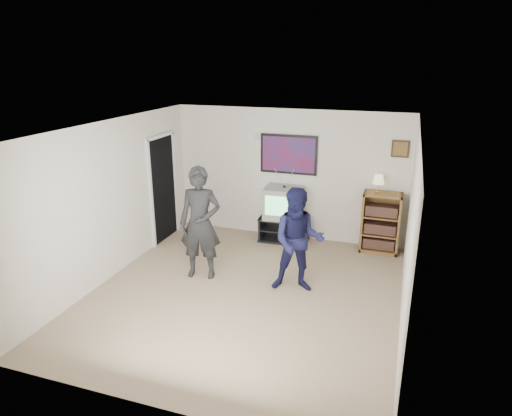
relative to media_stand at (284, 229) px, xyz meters
The scene contains 13 objects.
room_shell 2.14m from the media_stand, 90.20° to the right, with size 4.51×5.00×2.51m.
media_stand is the anchor object (origin of this frame).
crt_television 0.54m from the media_stand, behind, with size 0.71×0.60×0.60m, color gray, non-canonical shape.
bookshelf 1.82m from the media_stand, ahead, with size 0.67×0.39×1.11m, color #563D19, non-canonical shape.
table_lamp 1.98m from the media_stand, ahead, with size 0.21×0.21×0.33m, color beige, non-canonical shape.
person_tall 2.18m from the media_stand, 115.04° to the right, with size 0.66×0.44×1.82m, color black.
person_short 2.05m from the media_stand, 69.07° to the right, with size 0.79×0.61×1.61m, color #141539.
controller_left 2.11m from the media_stand, 117.16° to the right, with size 0.04×0.13×0.04m, color white.
controller_right 1.91m from the media_stand, 66.86° to the right, with size 0.03×0.12×0.03m, color white.
poster 1.44m from the media_stand, 91.50° to the left, with size 1.10×0.03×0.75m, color black.
air_vent 1.82m from the media_stand, 155.81° to the left, with size 0.28×0.02×0.14m, color white.
small_picture 2.60m from the media_stand, ahead, with size 0.30×0.03×0.30m, color black.
doorway 2.45m from the media_stand, 164.30° to the right, with size 0.03×0.85×2.00m, color black.
Camera 1 is at (2.10, -5.76, 3.43)m, focal length 32.00 mm.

